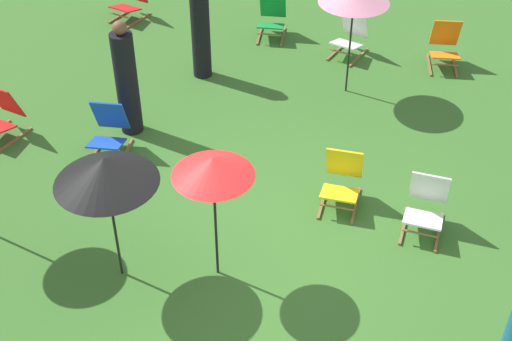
{
  "coord_description": "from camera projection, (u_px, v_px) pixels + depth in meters",
  "views": [
    {
      "loc": [
        1.92,
        -5.81,
        6.2
      ],
      "look_at": [
        0.0,
        1.2,
        0.5
      ],
      "focal_mm": 49.36,
      "sensor_mm": 36.0,
      "label": 1
    }
  ],
  "objects": [
    {
      "name": "ground_plane",
      "position": [
        230.0,
        261.0,
        8.63
      ],
      "size": [
        40.0,
        40.0,
        0.0
      ],
      "primitive_type": "plane",
      "color": "#386B28"
    },
    {
      "name": "deckchair_7",
      "position": [
        426.0,
        206.0,
        8.88
      ],
      "size": [
        0.51,
        0.78,
        0.83
      ],
      "rotation": [
        0.0,
        0.0,
        -0.05
      ],
      "color": "olive",
      "rests_on": "ground"
    },
    {
      "name": "person_0",
      "position": [
        201.0,
        30.0,
        11.65
      ],
      "size": [
        0.45,
        0.45,
        1.78
      ],
      "rotation": [
        0.0,
        0.0,
        2.25
      ],
      "color": "black",
      "rests_on": "ground"
    },
    {
      "name": "deckchair_9",
      "position": [
        272.0,
        17.0,
        13.09
      ],
      "size": [
        0.57,
        0.82,
        0.83
      ],
      "rotation": [
        0.0,
        0.0,
        0.13
      ],
      "color": "olive",
      "rests_on": "ground"
    },
    {
      "name": "deckchair_11",
      "position": [
        109.0,
        131.0,
        10.17
      ],
      "size": [
        0.57,
        0.82,
        0.83
      ],
      "rotation": [
        0.0,
        0.0,
        0.13
      ],
      "color": "olive",
      "rests_on": "ground"
    },
    {
      "name": "umbrella_2",
      "position": [
        105.0,
        171.0,
        7.51
      ],
      "size": [
        1.15,
        1.15,
        1.73
      ],
      "color": "black",
      "rests_on": "ground"
    },
    {
      "name": "deckchair_5",
      "position": [
        130.0,
        0.0,
        13.67
      ],
      "size": [
        0.66,
        0.86,
        0.83
      ],
      "rotation": [
        0.0,
        0.0,
        -0.27
      ],
      "color": "olive",
      "rests_on": "ground"
    },
    {
      "name": "deckchair_13",
      "position": [
        350.0,
        36.0,
        12.51
      ],
      "size": [
        0.67,
        0.86,
        0.83
      ],
      "rotation": [
        0.0,
        0.0,
        -0.29
      ],
      "color": "olive",
      "rests_on": "ground"
    },
    {
      "name": "deckchair_12",
      "position": [
        1.0,
        116.0,
        10.5
      ],
      "size": [
        0.63,
        0.85,
        0.83
      ],
      "rotation": [
        0.0,
        0.0,
        -0.22
      ],
      "color": "olive",
      "rests_on": "ground"
    },
    {
      "name": "person_1",
      "position": [
        127.0,
        81.0,
        10.33
      ],
      "size": [
        0.38,
        0.38,
        1.83
      ],
      "rotation": [
        0.0,
        0.0,
        0.14
      ],
      "color": "black",
      "rests_on": "ground"
    },
    {
      "name": "deckchair_2",
      "position": [
        342.0,
        181.0,
        9.28
      ],
      "size": [
        0.49,
        0.77,
        0.83
      ],
      "rotation": [
        0.0,
        0.0,
        0.02
      ],
      "color": "olive",
      "rests_on": "ground"
    },
    {
      "name": "umbrella_0",
      "position": [
        213.0,
        167.0,
        7.49
      ],
      "size": [
        0.91,
        0.91,
        1.73
      ],
      "color": "black",
      "rests_on": "ground"
    },
    {
      "name": "deckchair_0",
      "position": [
        445.0,
        46.0,
        12.21
      ],
      "size": [
        0.59,
        0.83,
        0.83
      ],
      "rotation": [
        0.0,
        0.0,
        0.16
      ],
      "color": "olive",
      "rests_on": "ground"
    }
  ]
}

